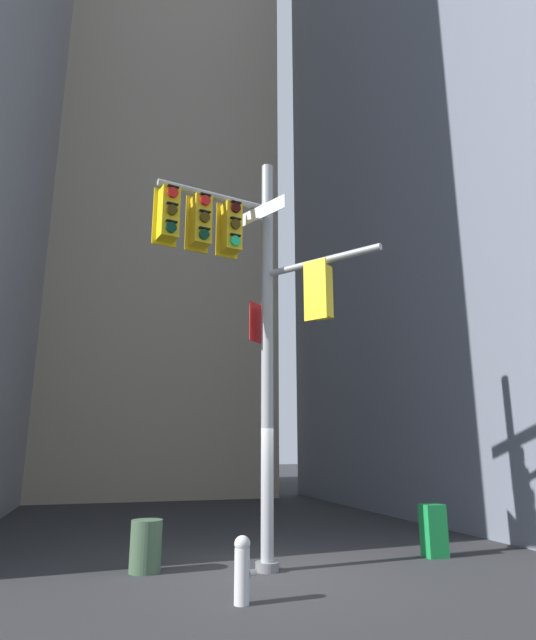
{
  "coord_description": "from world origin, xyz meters",
  "views": [
    {
      "loc": [
        -2.95,
        -9.7,
        2.14
      ],
      "look_at": [
        0.17,
        0.51,
        4.75
      ],
      "focal_mm": 29.45,
      "sensor_mm": 36.0,
      "label": 1
    }
  ],
  "objects_px": {
    "signal_pole_assembly": "(249,291)",
    "trash_bin": "(146,546)",
    "fire_hydrant": "(242,568)",
    "newspaper_box": "(434,530)"
  },
  "relations": [
    {
      "from": "fire_hydrant",
      "to": "trash_bin",
      "type": "bearing_deg",
      "value": 115.8
    },
    {
      "from": "trash_bin",
      "to": "fire_hydrant",
      "type": "bearing_deg",
      "value": -64.2
    },
    {
      "from": "signal_pole_assembly",
      "to": "trash_bin",
      "type": "distance_m",
      "value": 5.02
    },
    {
      "from": "signal_pole_assembly",
      "to": "newspaper_box",
      "type": "bearing_deg",
      "value": 6.74
    },
    {
      "from": "fire_hydrant",
      "to": "newspaper_box",
      "type": "height_order",
      "value": "newspaper_box"
    },
    {
      "from": "signal_pole_assembly",
      "to": "fire_hydrant",
      "type": "bearing_deg",
      "value": -106.87
    },
    {
      "from": "signal_pole_assembly",
      "to": "newspaper_box",
      "type": "xyz_separation_m",
      "value": [
        4.06,
        0.48,
        -4.6
      ]
    },
    {
      "from": "signal_pole_assembly",
      "to": "trash_bin",
      "type": "xyz_separation_m",
      "value": [
        -1.64,
        0.83,
        -4.67
      ]
    },
    {
      "from": "fire_hydrant",
      "to": "signal_pole_assembly",
      "type": "bearing_deg",
      "value": 73.13
    },
    {
      "from": "newspaper_box",
      "to": "trash_bin",
      "type": "bearing_deg",
      "value": 176.44
    }
  ]
}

